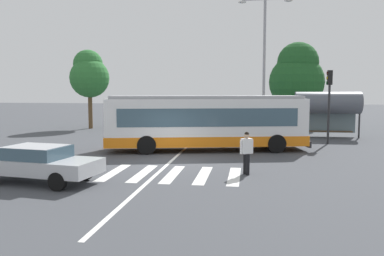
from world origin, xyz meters
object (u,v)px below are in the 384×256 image
Objects in this scene: parked_car_teal at (147,121)px; bus_stop_shelter at (328,104)px; parked_car_champagne at (176,121)px; city_transit_bus at (206,122)px; parked_car_silver at (275,123)px; background_tree_right at (297,76)px; background_tree_left at (89,74)px; traffic_light_far_corner at (329,95)px; parked_car_white at (209,122)px; parked_car_blue at (241,123)px; pedestrian_crossing_street at (247,151)px; twin_arm_street_lamp at (264,53)px; foreground_sedan at (38,162)px.

bus_stop_shelter is at bearing -14.03° from parked_car_teal.
bus_stop_shelter is (11.60, -3.52, 1.65)m from parked_car_champagne.
city_transit_bus is at bearing -59.77° from parked_car_teal.
parked_car_silver is at bearing 66.75° from city_transit_bus.
background_tree_right is (6.55, 14.82, 3.01)m from city_transit_bus.
background_tree_left is at bearing 175.87° from parked_car_champagne.
background_tree_left is (-18.83, 7.56, 1.67)m from traffic_light_far_corner.
parked_car_champagne is at bearing -0.09° from parked_car_teal.
parked_car_white is at bearing 95.04° from city_transit_bus.
parked_car_champagne is 5.50m from parked_car_blue.
city_transit_bus is 1.49× the size of background_tree_right.
background_tree_right is (-0.72, 11.09, 1.51)m from traffic_light_far_corner.
background_tree_left is (-5.30, 0.56, 4.00)m from parked_car_teal.
city_transit_bus is 6.55m from pedestrian_crossing_street.
pedestrian_crossing_street is 17.89m from parked_car_champagne.
traffic_light_far_corner is 11.21m from background_tree_right.
pedestrian_crossing_street is at bearing -94.46° from twin_arm_street_lamp.
bus_stop_shelter is at bearing 42.64° from city_transit_bus.
parked_car_white is at bearing 77.12° from foreground_sedan.
parked_car_teal is 1.01× the size of bus_stop_shelter.
parked_car_champagne is 1.04× the size of bus_stop_shelter.
traffic_light_far_corner is (7.27, 3.74, 1.50)m from city_transit_bus.
parked_car_champagne is 2.89m from parked_car_white.
bus_stop_shelter is (7.84, 7.22, 0.83)m from city_transit_bus.
background_tree_right reaches higher than background_tree_left.
city_transit_bus reaches higher than pedestrian_crossing_street.
background_tree_right is at bearing 31.46° from parked_car_white.
parked_car_blue is at bearing -4.02° from parked_car_white.
parked_car_silver is at bearing 112.99° from traffic_light_far_corner.
twin_arm_street_lamp is at bearing -27.22° from parked_car_white.
parked_car_teal is 0.98× the size of parked_car_champagne.
parked_car_teal is at bearing 93.08° from foreground_sedan.
city_transit_bus is 2.44× the size of parked_car_champagne.
twin_arm_street_lamp is 1.46× the size of background_tree_left.
traffic_light_far_corner is at bearing -67.01° from parked_car_silver.
parked_car_blue is (-0.60, 16.18, -0.20)m from pedestrian_crossing_street.
parked_car_blue is 2.77m from parked_car_silver.
bus_stop_shelter is (6.14, -2.86, 1.65)m from parked_car_blue.
traffic_light_far_corner is at bearing 63.18° from pedestrian_crossing_street.
twin_arm_street_lamp reaches higher than pedestrian_crossing_street.
parked_car_teal is at bearing 164.44° from twin_arm_street_lamp.
traffic_light_far_corner is 3.59m from bus_stop_shelter.
parked_car_teal is at bearing 175.27° from parked_car_blue.
foreground_sedan and parked_car_silver have the same top height.
foreground_sedan is at bearing -129.55° from bus_stop_shelter.
background_tree_right is at bearing 44.36° from parked_car_blue.
parked_car_teal is at bearing 178.02° from parked_car_silver.
twin_arm_street_lamp is (9.66, -2.69, 5.31)m from parked_car_teal.
parked_car_white is at bearing 141.40° from traffic_light_far_corner.
pedestrian_crossing_street is 11.23m from traffic_light_far_corner.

